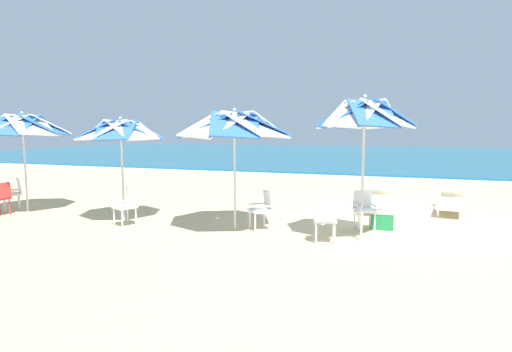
{
  "coord_description": "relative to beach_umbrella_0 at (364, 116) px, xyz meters",
  "views": [
    {
      "loc": [
        -0.02,
        -10.4,
        2.22
      ],
      "look_at": [
        -3.6,
        -0.17,
        1.0
      ],
      "focal_mm": 28.81,
      "sensor_mm": 36.0,
      "label": 1
    }
  ],
  "objects": [
    {
      "name": "cooler_box",
      "position": [
        0.37,
        1.12,
        -2.28
      ],
      "size": [
        0.5,
        0.34,
        0.4
      ],
      "color": "#238C4C",
      "rests_on": "ground"
    },
    {
      "name": "plastic_chair_4",
      "position": [
        -9.09,
        -0.63,
        -1.99
      ],
      "size": [
        0.48,
        0.46,
        0.87
      ],
      "color": "red",
      "rests_on": "ground"
    },
    {
      "name": "sea",
      "position": [
        0.69,
        29.86,
        -2.44
      ],
      "size": [
        80.0,
        36.0,
        0.1
      ],
      "primitive_type": "cube",
      "color": "#19607F",
      "rests_on": "ground"
    },
    {
      "name": "plastic_chair_3",
      "position": [
        -5.28,
        -0.46,
        -1.99
      ],
      "size": [
        0.57,
        0.59,
        0.87
      ],
      "color": "white",
      "rests_on": "ground"
    },
    {
      "name": "sun_lounger_0",
      "position": [
        2.03,
        3.71,
        -2.2
      ],
      "size": [
        0.92,
        2.21,
        0.62
      ],
      "color": "white",
      "rests_on": "ground"
    },
    {
      "name": "plastic_chair_5",
      "position": [
        -9.42,
        0.07,
        -1.99
      ],
      "size": [
        0.62,
        0.63,
        0.87
      ],
      "color": "white",
      "rests_on": "ground"
    },
    {
      "name": "beach_umbrella_0",
      "position": [
        0.0,
        0.0,
        0.0
      ],
      "size": [
        1.98,
        1.98,
        2.91
      ],
      "color": "silver",
      "rests_on": "ground"
    },
    {
      "name": "beach_umbrella_1",
      "position": [
        -2.72,
        -0.08,
        -0.18
      ],
      "size": [
        2.58,
        2.58,
        2.69
      ],
      "color": "silver",
      "rests_on": "ground"
    },
    {
      "name": "ground_plane",
      "position": [
        0.69,
        2.04,
        -2.49
      ],
      "size": [
        80.0,
        80.0,
        0.0
      ],
      "primitive_type": "plane",
      "color": "#D3B784"
    },
    {
      "name": "surf_foam",
      "position": [
        0.69,
        11.56,
        -2.48
      ],
      "size": [
        80.0,
        0.7,
        0.01
      ],
      "primitive_type": "cube",
      "color": "white",
      "rests_on": "ground"
    },
    {
      "name": "plastic_chair_0",
      "position": [
        -0.03,
        0.99,
        -1.99
      ],
      "size": [
        0.57,
        0.59,
        0.87
      ],
      "color": "white",
      "rests_on": "ground"
    },
    {
      "name": "beach_umbrella_3",
      "position": [
        -8.87,
        -0.0,
        -0.16
      ],
      "size": [
        2.39,
        2.39,
        2.71
      ],
      "color": "silver",
      "rests_on": "ground"
    },
    {
      "name": "plastic_chair_1",
      "position": [
        -0.66,
        -0.44,
        -1.99
      ],
      "size": [
        0.52,
        0.55,
        0.87
      ],
      "color": "white",
      "rests_on": "ground"
    },
    {
      "name": "sun_lounger_1",
      "position": [
        0.08,
        3.44,
        -2.2
      ],
      "size": [
        0.66,
        2.15,
        0.62
      ],
      "color": "white",
      "rests_on": "ground"
    },
    {
      "name": "beach_umbrella_2",
      "position": [
        -5.67,
        -0.07,
        -0.3
      ],
      "size": [
        2.15,
        2.15,
        2.54
      ],
      "color": "silver",
      "rests_on": "ground"
    },
    {
      "name": "plastic_chair_2",
      "position": [
        -2.17,
        0.22,
        -1.99
      ],
      "size": [
        0.63,
        0.63,
        0.87
      ],
      "color": "white",
      "rests_on": "ground"
    }
  ]
}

